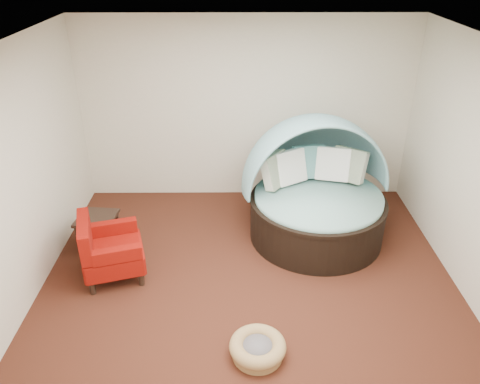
{
  "coord_description": "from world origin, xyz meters",
  "views": [
    {
      "loc": [
        -0.15,
        -4.3,
        3.68
      ],
      "look_at": [
        -0.11,
        0.6,
        1.03
      ],
      "focal_mm": 35.0,
      "sensor_mm": 36.0,
      "label": 1
    }
  ],
  "objects_px": {
    "canopy_daybed": "(317,183)",
    "red_armchair": "(108,250)",
    "side_table": "(98,227)",
    "pet_basket": "(258,348)"
  },
  "relations": [
    {
      "from": "canopy_daybed",
      "to": "red_armchair",
      "type": "height_order",
      "value": "canopy_daybed"
    },
    {
      "from": "side_table",
      "to": "canopy_daybed",
      "type": "bearing_deg",
      "value": 6.54
    },
    {
      "from": "canopy_daybed",
      "to": "side_table",
      "type": "distance_m",
      "value": 2.99
    },
    {
      "from": "canopy_daybed",
      "to": "pet_basket",
      "type": "relative_size",
      "value": 3.06
    },
    {
      "from": "canopy_daybed",
      "to": "pet_basket",
      "type": "height_order",
      "value": "canopy_daybed"
    },
    {
      "from": "red_armchair",
      "to": "side_table",
      "type": "distance_m",
      "value": 0.7
    },
    {
      "from": "canopy_daybed",
      "to": "side_table",
      "type": "relative_size",
      "value": 4.03
    },
    {
      "from": "canopy_daybed",
      "to": "red_armchair",
      "type": "relative_size",
      "value": 2.44
    },
    {
      "from": "canopy_daybed",
      "to": "side_table",
      "type": "bearing_deg",
      "value": 177.65
    },
    {
      "from": "pet_basket",
      "to": "red_armchair",
      "type": "height_order",
      "value": "red_armchair"
    }
  ]
}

